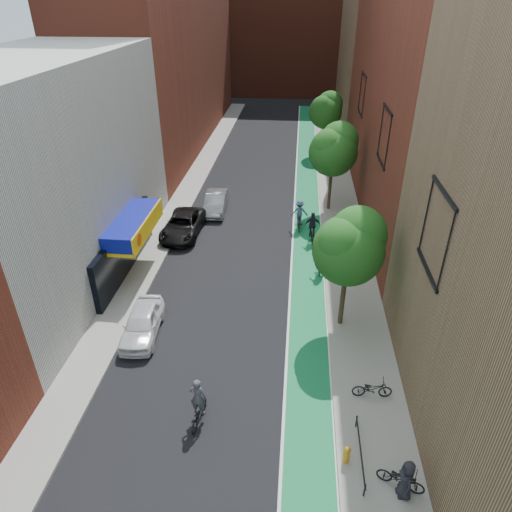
% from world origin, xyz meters
% --- Properties ---
extents(ground, '(160.00, 160.00, 0.00)m').
position_xyz_m(ground, '(0.00, 0.00, 0.00)').
color(ground, black).
rests_on(ground, ground).
extents(bike_lane, '(2.00, 68.00, 0.01)m').
position_xyz_m(bike_lane, '(4.00, 26.00, 0.01)').
color(bike_lane, '#147444').
rests_on(bike_lane, ground).
extents(sidewalk_left, '(2.00, 68.00, 0.15)m').
position_xyz_m(sidewalk_left, '(-6.00, 26.00, 0.07)').
color(sidewalk_left, gray).
rests_on(sidewalk_left, ground).
extents(sidewalk_right, '(3.00, 68.00, 0.15)m').
position_xyz_m(sidewalk_right, '(6.50, 26.00, 0.07)').
color(sidewalk_right, gray).
rests_on(sidewalk_right, ground).
extents(building_left_white, '(8.00, 20.00, 12.00)m').
position_xyz_m(building_left_white, '(-11.00, 14.00, 6.00)').
color(building_left_white, silver).
rests_on(building_left_white, ground).
extents(building_left_far_red, '(8.00, 36.00, 22.00)m').
position_xyz_m(building_left_far_red, '(-11.00, 42.00, 11.00)').
color(building_left_far_red, maroon).
rests_on(building_left_far_red, ground).
extents(building_right_mid_red, '(8.00, 28.00, 22.00)m').
position_xyz_m(building_right_mid_red, '(12.00, 26.00, 11.00)').
color(building_right_mid_red, maroon).
rests_on(building_right_mid_red, ground).
extents(building_right_far_tan, '(8.00, 20.00, 18.00)m').
position_xyz_m(building_right_far_tan, '(12.00, 50.00, 9.00)').
color(building_right_far_tan, '#8C6B4C').
rests_on(building_right_far_tan, ground).
extents(building_far_closure, '(30.00, 14.00, 20.00)m').
position_xyz_m(building_far_closure, '(0.00, 72.00, 10.00)').
color(building_far_closure, maroon).
rests_on(building_far_closure, ground).
extents(tree_near, '(3.40, 3.36, 6.42)m').
position_xyz_m(tree_near, '(5.65, 10.02, 4.66)').
color(tree_near, '#332619').
rests_on(tree_near, ground).
extents(tree_mid, '(3.55, 3.53, 6.74)m').
position_xyz_m(tree_mid, '(5.65, 24.02, 4.89)').
color(tree_mid, '#332619').
rests_on(tree_mid, ground).
extents(tree_far, '(3.30, 3.25, 6.21)m').
position_xyz_m(tree_far, '(5.65, 38.02, 4.50)').
color(tree_far, '#332619').
rests_on(tree_far, ground).
extents(parked_car_white, '(1.92, 4.16, 1.38)m').
position_xyz_m(parked_car_white, '(-4.13, 8.37, 0.69)').
color(parked_car_white, white).
rests_on(parked_car_white, ground).
extents(parked_car_black, '(2.51, 5.19, 1.42)m').
position_xyz_m(parked_car_black, '(-4.60, 19.01, 0.71)').
color(parked_car_black, black).
rests_on(parked_car_black, ground).
extents(parked_car_silver, '(1.71, 4.41, 1.43)m').
position_xyz_m(parked_car_silver, '(-3.00, 23.03, 0.72)').
color(parked_car_silver, gray).
rests_on(parked_car_silver, ground).
extents(cyclist_lead, '(0.79, 1.71, 2.12)m').
position_xyz_m(cyclist_lead, '(-0.33, 3.46, 0.73)').
color(cyclist_lead, black).
rests_on(cyclist_lead, ground).
extents(cyclist_lane_near, '(0.91, 1.53, 2.17)m').
position_xyz_m(cyclist_lane_near, '(4.70, 14.99, 0.98)').
color(cyclist_lane_near, black).
rests_on(cyclist_lane_near, ground).
extents(cyclist_lane_mid, '(1.05, 1.59, 2.12)m').
position_xyz_m(cyclist_lane_mid, '(4.28, 18.80, 0.85)').
color(cyclist_lane_mid, black).
rests_on(cyclist_lane_mid, ground).
extents(cyclist_lane_far, '(1.18, 1.80, 2.15)m').
position_xyz_m(cyclist_lane_far, '(3.39, 20.69, 0.96)').
color(cyclist_lane_far, black).
rests_on(cyclist_lane_far, ground).
extents(parked_bike_near, '(1.68, 0.67, 0.87)m').
position_xyz_m(parked_bike_near, '(6.58, 5.22, 0.58)').
color(parked_bike_near, black).
rests_on(parked_bike_near, sidewalk_right).
extents(parked_bike_far, '(1.72, 1.09, 0.85)m').
position_xyz_m(parked_bike_far, '(7.04, 1.25, 0.58)').
color(parked_bike_far, black).
rests_on(parked_bike_far, sidewalk_right).
extents(pedestrian, '(0.59, 0.83, 1.60)m').
position_xyz_m(pedestrian, '(7.11, 0.98, 0.95)').
color(pedestrian, black).
rests_on(pedestrian, sidewalk_right).
extents(fire_hydrant, '(0.26, 0.26, 0.73)m').
position_xyz_m(fire_hydrant, '(5.30, 2.07, 0.54)').
color(fire_hydrant, orange).
rests_on(fire_hydrant, sidewalk_right).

